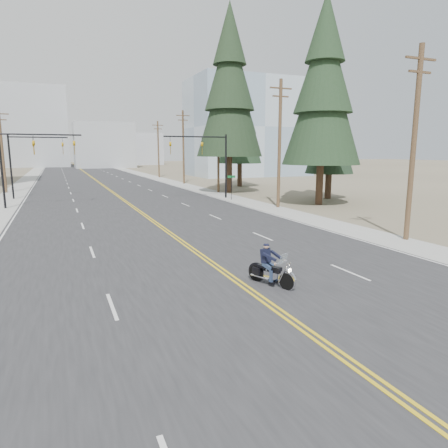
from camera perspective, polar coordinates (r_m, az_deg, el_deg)
name	(u,v)px	position (r m, az deg, el deg)	size (l,w,h in m)	color
ground_plane	(304,330)	(12.37, 11.39, -14.65)	(400.00, 400.00, 0.00)	#776D56
road	(94,179)	(79.65, -18.06, 6.13)	(20.00, 200.00, 0.01)	#303033
sidewalk_left	(27,181)	(79.56, -26.37, 5.56)	(3.00, 200.00, 0.01)	#A5A5A0
sidewalk_right	(154,177)	(81.39, -9.93, 6.56)	(3.00, 200.00, 0.01)	#A5A5A0
traffic_mast_left	(25,154)	(41.31, -26.53, 8.95)	(7.10, 0.26, 7.00)	black
traffic_mast_right	(209,154)	(44.00, -2.19, 10.03)	(7.10, 0.26, 7.00)	black
traffic_mast_far	(27,154)	(49.31, -26.34, 8.94)	(6.10, 0.26, 7.00)	black
street_sign	(231,183)	(42.97, 1.07, 5.85)	(0.90, 0.06, 2.62)	black
utility_pole_a	(414,141)	(25.58, 25.50, 10.59)	(2.20, 0.30, 11.00)	brown
utility_pole_b	(280,142)	(37.37, 7.94, 11.49)	(2.20, 0.30, 11.50)	brown
utility_pole_c	(218,147)	(50.87, -0.81, 10.98)	(2.20, 0.30, 11.00)	brown
utility_pole_d	(183,146)	(65.04, -5.82, 11.02)	(2.20, 0.30, 11.50)	brown
utility_pole_e	(158,148)	(81.45, -9.36, 10.61)	(2.20, 0.30, 11.00)	brown
utility_pole_left	(2,149)	(57.55, -29.12, 9.37)	(2.20, 0.30, 10.50)	brown
glass_building	(247,128)	(88.18, 3.33, 13.48)	(24.00, 16.00, 20.00)	#9EB5CC
haze_bldg_b	(104,145)	(135.01, -16.79, 10.70)	(18.00, 14.00, 14.00)	#ADB2B7
haze_bldg_c	(214,139)	(128.00, -1.38, 12.07)	(16.00, 12.00, 18.00)	#B7BCC6
haze_bldg_d	(35,127)	(149.54, -25.36, 12.39)	(20.00, 15.00, 26.00)	#ADB2B7
haze_bldg_e	(142,149)	(162.30, -11.66, 10.45)	(14.00, 14.00, 12.00)	#B7BCC6
motorcyclist	(272,265)	(15.71, 6.82, -5.85)	(0.90, 2.11, 1.64)	black
conifer_near	(324,85)	(40.66, 14.06, 18.66)	(7.41, 7.41, 19.62)	#382619
conifer_mid	(331,125)	(45.82, 15.04, 13.52)	(5.22, 5.22, 13.92)	#382619
conifer_tall	(230,86)	(51.40, 0.81, 19.17)	(8.19, 8.19, 22.74)	#382619
conifer_far	(240,118)	(59.99, 2.30, 14.85)	(6.44, 6.44, 17.24)	#382619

